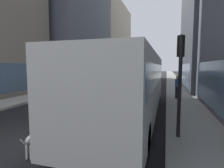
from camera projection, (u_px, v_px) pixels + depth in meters
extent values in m
plane|color=black|center=(145.00, 78.00, 39.31)|extent=(120.00, 120.00, 0.00)
cube|color=#ADA89E|center=(120.00, 77.00, 40.94)|extent=(2.40, 110.00, 0.15)
cube|color=gray|center=(173.00, 78.00, 37.66)|extent=(2.40, 110.00, 0.15)
cube|color=slate|center=(96.00, 72.00, 27.89)|extent=(0.08, 14.35, 2.40)
cube|color=#B2A893|center=(102.00, 41.00, 47.21)|extent=(10.96, 21.53, 18.38)
cube|color=slate|center=(122.00, 70.00, 46.38)|extent=(0.08, 19.38, 2.40)
cube|color=slate|center=(183.00, 74.00, 21.67)|extent=(0.08, 13.07, 2.40)
cube|color=gray|center=(205.00, 32.00, 37.81)|extent=(8.18, 22.79, 19.39)
cube|color=slate|center=(183.00, 71.00, 39.77)|extent=(0.08, 20.51, 2.40)
cube|color=silver|center=(132.00, 83.00, 9.15)|extent=(2.55, 11.50, 2.75)
cube|color=slate|center=(132.00, 74.00, 9.10)|extent=(2.57, 11.04, 0.90)
cube|color=black|center=(145.00, 91.00, 14.69)|extent=(2.55, 0.16, 0.44)
cylinder|color=black|center=(125.00, 95.00, 12.97)|extent=(0.30, 1.00, 1.00)
cylinder|color=black|center=(158.00, 96.00, 12.32)|extent=(0.30, 1.00, 1.00)
cylinder|color=black|center=(71.00, 132.00, 5.63)|extent=(0.30, 1.00, 1.00)
cylinder|color=black|center=(144.00, 140.00, 4.98)|extent=(0.30, 1.00, 1.00)
cube|color=silver|center=(126.00, 67.00, 14.39)|extent=(0.08, 0.24, 0.40)
cube|color=#4C6BB7|center=(143.00, 74.00, 46.09)|extent=(1.76, 4.09, 0.75)
cube|color=slate|center=(143.00, 71.00, 45.84)|extent=(1.62, 1.84, 0.55)
cylinder|color=black|center=(141.00, 75.00, 47.90)|extent=(0.22, 0.64, 0.64)
cylinder|color=black|center=(147.00, 75.00, 47.46)|extent=(0.22, 0.64, 0.64)
cylinder|color=black|center=(139.00, 75.00, 44.80)|extent=(0.22, 0.64, 0.64)
cylinder|color=black|center=(146.00, 75.00, 44.36)|extent=(0.22, 0.64, 0.64)
cube|color=slate|center=(152.00, 74.00, 42.70)|extent=(1.84, 4.31, 0.75)
cube|color=slate|center=(152.00, 71.00, 42.43)|extent=(1.70, 1.94, 0.55)
cylinder|color=black|center=(149.00, 75.00, 44.63)|extent=(0.22, 0.64, 0.64)
cylinder|color=black|center=(156.00, 75.00, 44.16)|extent=(0.22, 0.64, 0.64)
cylinder|color=black|center=(148.00, 76.00, 41.31)|extent=(0.22, 0.64, 0.64)
cylinder|color=black|center=(155.00, 76.00, 40.84)|extent=(0.22, 0.64, 0.64)
cube|color=#B7BABF|center=(137.00, 76.00, 36.26)|extent=(1.72, 4.48, 0.75)
cube|color=slate|center=(137.00, 72.00, 35.98)|extent=(1.59, 2.01, 0.55)
cylinder|color=black|center=(135.00, 77.00, 38.25)|extent=(0.22, 0.64, 0.64)
cylinder|color=black|center=(142.00, 77.00, 37.82)|extent=(0.22, 0.64, 0.64)
cylinder|color=black|center=(132.00, 78.00, 34.78)|extent=(0.22, 0.64, 0.64)
cylinder|color=black|center=(139.00, 78.00, 34.34)|extent=(0.22, 0.64, 0.64)
ellipsoid|color=white|center=(34.00, 138.00, 5.07)|extent=(0.22, 0.60, 0.26)
sphere|color=white|center=(42.00, 130.00, 5.42)|extent=(0.20, 0.20, 0.20)
sphere|color=black|center=(41.00, 129.00, 5.46)|extent=(0.07, 0.07, 0.07)
sphere|color=black|center=(44.00, 130.00, 5.42)|extent=(0.07, 0.07, 0.07)
cylinder|color=white|center=(23.00, 142.00, 4.68)|extent=(0.03, 0.16, 0.19)
cylinder|color=white|center=(37.00, 146.00, 5.32)|extent=(0.06, 0.06, 0.40)
cylinder|color=white|center=(41.00, 146.00, 5.28)|extent=(0.06, 0.06, 0.40)
cylinder|color=white|center=(26.00, 152.00, 4.92)|extent=(0.06, 0.06, 0.40)
cylinder|color=white|center=(31.00, 153.00, 4.88)|extent=(0.06, 0.06, 0.40)
sphere|color=black|center=(37.00, 135.00, 5.15)|extent=(0.04, 0.04, 0.04)
sphere|color=black|center=(30.00, 138.00, 5.01)|extent=(0.04, 0.04, 0.04)
sphere|color=black|center=(29.00, 138.00, 4.89)|extent=(0.04, 0.04, 0.04)
cylinder|color=#1E1E2D|center=(177.00, 93.00, 13.47)|extent=(0.28, 0.28, 0.85)
cylinder|color=#33598C|center=(177.00, 83.00, 13.39)|extent=(0.34, 0.34, 0.62)
sphere|color=tan|center=(178.00, 77.00, 13.35)|extent=(0.22, 0.22, 0.22)
cylinder|color=black|center=(180.00, 87.00, 5.99)|extent=(0.12, 0.12, 3.40)
cube|color=black|center=(181.00, 46.00, 6.03)|extent=(0.24, 0.20, 0.70)
sphere|color=red|center=(181.00, 40.00, 6.12)|extent=(0.11, 0.11, 0.11)
sphere|color=orange|center=(181.00, 47.00, 6.14)|extent=(0.11, 0.11, 0.11)
sphere|color=green|center=(180.00, 53.00, 6.16)|extent=(0.11, 0.11, 0.11)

